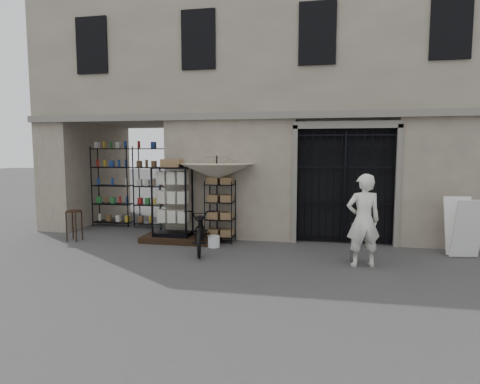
% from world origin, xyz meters
% --- Properties ---
extents(ground, '(80.00, 80.00, 0.00)m').
position_xyz_m(ground, '(0.00, 0.00, 0.00)').
color(ground, black).
rests_on(ground, ground).
extents(main_building, '(14.00, 4.00, 9.00)m').
position_xyz_m(main_building, '(0.00, 4.00, 4.50)').
color(main_building, gray).
rests_on(main_building, ground).
extents(shop_recess, '(3.00, 1.70, 3.00)m').
position_xyz_m(shop_recess, '(-4.50, 2.80, 1.50)').
color(shop_recess, black).
rests_on(shop_recess, ground).
extents(shop_shelving, '(2.70, 0.50, 2.50)m').
position_xyz_m(shop_shelving, '(-4.55, 3.30, 1.25)').
color(shop_shelving, black).
rests_on(shop_shelving, ground).
extents(iron_gate, '(2.50, 0.21, 3.00)m').
position_xyz_m(iron_gate, '(1.75, 2.28, 1.50)').
color(iron_gate, black).
rests_on(iron_gate, ground).
extents(step_platform, '(2.00, 0.90, 0.15)m').
position_xyz_m(step_platform, '(-2.40, 1.55, 0.07)').
color(step_platform, black).
rests_on(step_platform, ground).
extents(display_cabinet, '(1.04, 0.87, 1.95)m').
position_xyz_m(display_cabinet, '(-2.62, 1.53, 0.96)').
color(display_cabinet, black).
rests_on(display_cabinet, step_platform).
extents(wire_rack, '(0.84, 0.73, 1.60)m').
position_xyz_m(wire_rack, '(-1.38, 1.71, 0.78)').
color(wire_rack, black).
rests_on(wire_rack, ground).
extents(market_umbrella, '(1.85, 1.88, 2.70)m').
position_xyz_m(market_umbrella, '(-1.46, 1.70, 1.94)').
color(market_umbrella, black).
rests_on(market_umbrella, ground).
extents(white_bucket, '(0.36, 0.36, 0.28)m').
position_xyz_m(white_bucket, '(-1.41, 1.13, 0.14)').
color(white_bucket, white).
rests_on(white_bucket, ground).
extents(bicycle, '(0.94, 1.20, 2.01)m').
position_xyz_m(bicycle, '(-1.62, 0.73, 0.00)').
color(bicycle, black).
rests_on(bicycle, ground).
extents(wooden_stool, '(0.40, 0.40, 0.81)m').
position_xyz_m(wooden_stool, '(-5.19, 1.12, 0.43)').
color(wooden_stool, black).
rests_on(wooden_stool, ground).
extents(steel_bollard, '(0.16, 0.16, 0.84)m').
position_xyz_m(steel_bollard, '(1.87, 0.38, 0.42)').
color(steel_bollard, slate).
rests_on(steel_bollard, ground).
extents(shopkeeper, '(1.11, 2.01, 0.46)m').
position_xyz_m(shopkeeper, '(2.00, 0.14, 0.00)').
color(shopkeeper, silver).
rests_on(shopkeeper, ground).
extents(easel_sign, '(0.72, 0.80, 1.31)m').
position_xyz_m(easel_sign, '(4.27, 1.30, 0.67)').
color(easel_sign, silver).
rests_on(easel_sign, ground).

